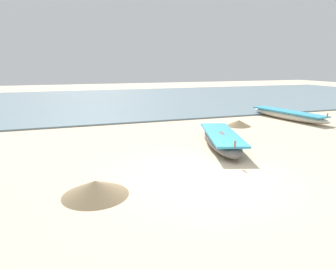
{
  "coord_description": "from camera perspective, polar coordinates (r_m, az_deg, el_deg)",
  "views": [
    {
      "loc": [
        -3.25,
        -6.44,
        2.87
      ],
      "look_at": [
        -0.22,
        2.49,
        0.6
      ],
      "focal_mm": 31.04,
      "sensor_mm": 36.0,
      "label": 1
    }
  ],
  "objects": [
    {
      "name": "debris_pile_1",
      "position": [
        6.82,
        -14.09,
        -10.15
      ],
      "size": [
        1.72,
        1.72,
        0.35
      ],
      "primitive_type": "cone",
      "rotation": [
        0.0,
        0.0,
        0.16
      ],
      "color": "#7A6647",
      "rests_on": "ground"
    },
    {
      "name": "debris_pile_0",
      "position": [
        14.36,
        13.69,
        2.21
      ],
      "size": [
        1.29,
        1.29,
        0.29
      ],
      "primitive_type": "cone",
      "rotation": [
        0.0,
        0.0,
        3.06
      ],
      "color": "#7A6647",
      "rests_on": "ground"
    },
    {
      "name": "fishing_boat_1",
      "position": [
        10.55,
        10.45,
        -0.92
      ],
      "size": [
        2.2,
        4.18,
        0.71
      ],
      "rotation": [
        0.0,
        0.0,
        4.41
      ],
      "color": "#5B5651",
      "rests_on": "ground"
    },
    {
      "name": "sea_water",
      "position": [
        24.51,
        -11.08,
        6.64
      ],
      "size": [
        60.0,
        20.0,
        0.08
      ],
      "primitive_type": "cube",
      "color": "slate",
      "rests_on": "ground"
    },
    {
      "name": "ground",
      "position": [
        7.77,
        7.52,
        -8.27
      ],
      "size": [
        80.0,
        80.0,
        0.0
      ],
      "primitive_type": "plane",
      "color": "beige"
    },
    {
      "name": "fishing_boat_3",
      "position": [
        16.97,
        22.49,
        3.61
      ],
      "size": [
        1.67,
        4.93,
        0.65
      ],
      "rotation": [
        0.0,
        0.0,
        4.87
      ],
      "color": "beige",
      "rests_on": "ground"
    }
  ]
}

